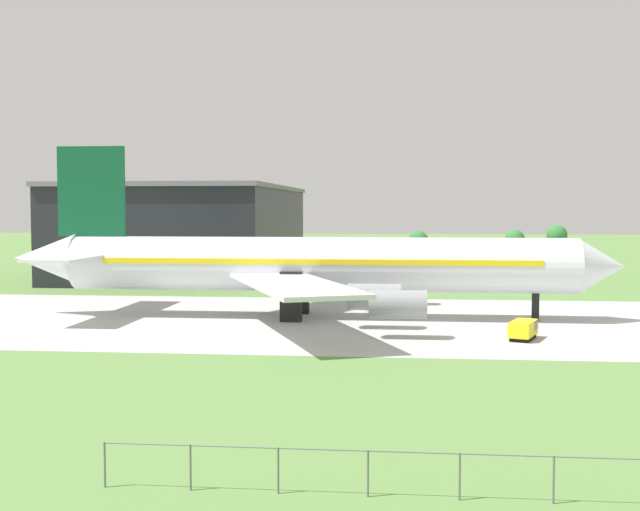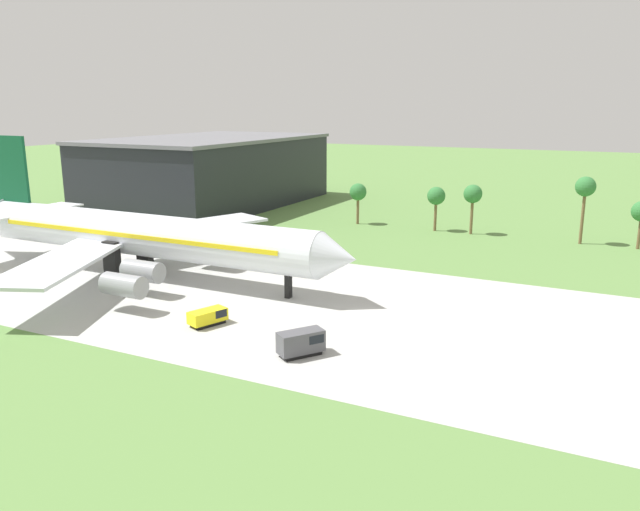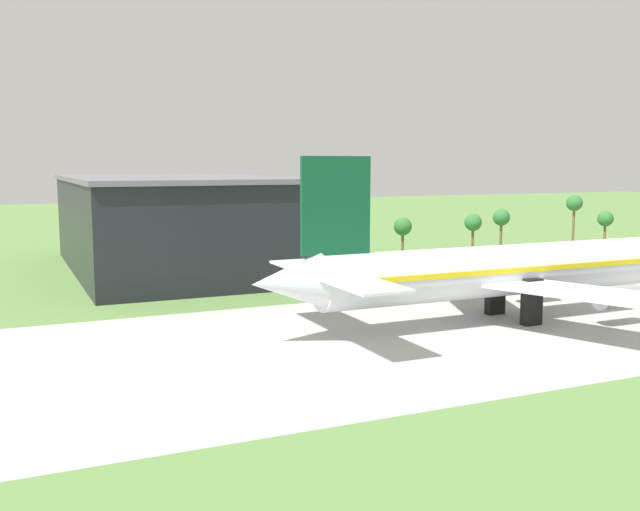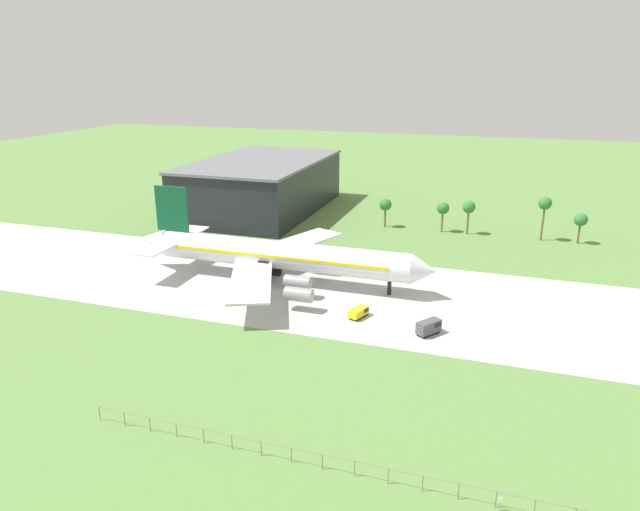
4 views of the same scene
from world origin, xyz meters
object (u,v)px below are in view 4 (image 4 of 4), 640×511
at_px(baggage_tug, 359,312).
at_px(no_stopping_sign, 500,502).
at_px(fuel_truck, 429,327).
at_px(jet_airliner, 276,255).
at_px(terminal_building, 262,185).

relative_size(baggage_tug, no_stopping_sign, 2.88).
height_order(fuel_truck, no_stopping_sign, fuel_truck).
height_order(jet_airliner, fuel_truck, jet_airliner).
bearing_deg(jet_airliner, no_stopping_sign, -49.03).
bearing_deg(fuel_truck, baggage_tug, 166.87).
bearing_deg(baggage_tug, fuel_truck, -13.13).
bearing_deg(fuel_truck, no_stopping_sign, -71.92).
xyz_separation_m(fuel_truck, terminal_building, (-66.06, 76.08, 7.06)).
height_order(baggage_tug, no_stopping_sign, baggage_tug).
bearing_deg(jet_airliner, terminal_building, 116.46).
bearing_deg(fuel_truck, terminal_building, 130.97).
bearing_deg(no_stopping_sign, jet_airliner, 130.97).
relative_size(no_stopping_sign, terminal_building, 0.03).
xyz_separation_m(fuel_truck, no_stopping_sign, (13.36, -40.91, -0.35)).
distance_m(jet_airliner, no_stopping_sign, 75.93).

